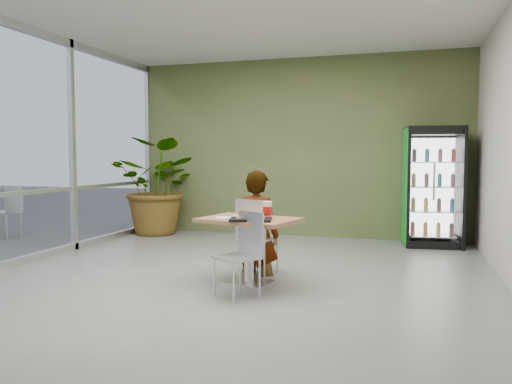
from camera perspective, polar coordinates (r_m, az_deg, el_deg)
ground at (r=5.85m, az=-2.76°, el=-10.14°), size 7.00×7.00×0.00m
room_envelope at (r=5.67m, az=-2.81°, el=5.73°), size 6.00×7.00×3.20m
storefront_frame at (r=7.25m, az=-25.84°, el=4.96°), size 0.10×7.00×3.20m
dining_table at (r=5.59m, az=-0.80°, el=-5.17°), size 1.18×0.96×0.75m
chair_far at (r=6.08m, az=-0.16°, el=-4.39°), size 0.48×0.49×0.92m
chair_near at (r=5.14m, az=-1.39°, el=-6.28°), size 0.54×0.54×0.87m
seated_woman at (r=6.12m, az=0.14°, el=-4.86°), size 0.64×0.48×1.57m
pizza_plate at (r=5.65m, az=-1.68°, el=-2.73°), size 0.28×0.30×0.03m
soda_cup at (r=5.54m, az=1.31°, el=-2.09°), size 0.11×0.11×0.19m
napkin_stack at (r=5.49m, az=-3.82°, el=-3.00°), size 0.21×0.21×0.02m
cafeteria_tray at (r=5.34m, az=-0.60°, el=-3.15°), size 0.50×0.40×0.02m
beverage_fridge at (r=8.46m, az=19.52°, el=0.57°), size 0.95×0.77×1.91m
potted_plant at (r=9.42m, az=-10.96°, el=0.63°), size 1.68×1.48×1.77m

